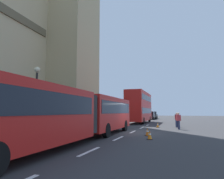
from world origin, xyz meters
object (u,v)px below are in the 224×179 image
object	(u,v)px
traffic_cone_west	(150,135)
pedestrian_by_kerb	(177,119)
traffic_cone_middle	(147,132)
double_decker_bus	(139,106)
sedan_lead	(151,116)
traffic_cone_east	(158,125)
pedestrian_near_cones	(179,120)
articulated_bus	(78,112)
sedan_trailing	(153,115)
street_lamp	(36,95)

from	to	relation	value
traffic_cone_west	pedestrian_by_kerb	xyz separation A→B (m)	(11.07, -1.66, 0.63)
traffic_cone_middle	pedestrian_by_kerb	bearing A→B (deg)	-12.78
double_decker_bus	sedan_lead	distance (m)	14.64
sedan_lead	traffic_cone_east	bearing A→B (deg)	-170.84
traffic_cone_west	traffic_cone_east	distance (m)	10.14
traffic_cone_west	traffic_cone_middle	distance (m)	1.95
traffic_cone_west	traffic_cone_east	bearing A→B (deg)	2.41
double_decker_bus	traffic_cone_west	size ratio (longest dim) A/B	18.57
traffic_cone_middle	pedestrian_near_cones	distance (m)	6.74
traffic_cone_middle	articulated_bus	bearing A→B (deg)	138.06
traffic_cone_middle	pedestrian_near_cones	world-z (taller)	pedestrian_near_cones
sedan_trailing	traffic_cone_east	bearing A→B (deg)	-172.57
traffic_cone_west	pedestrian_near_cones	distance (m)	8.45
traffic_cone_middle	street_lamp	distance (m)	8.94
sedan_lead	traffic_cone_east	world-z (taller)	sedan_lead
traffic_cone_west	pedestrian_near_cones	bearing A→B (deg)	-12.68
articulated_bus	traffic_cone_west	bearing A→B (deg)	-62.08
articulated_bus	street_lamp	size ratio (longest dim) A/B	3.22
street_lamp	pedestrian_by_kerb	xyz separation A→B (m)	(11.60, -10.23, -2.14)
articulated_bus	sedan_trailing	distance (m)	40.99
articulated_bus	traffic_cone_west	xyz separation A→B (m)	(2.15, -4.06, -1.46)
sedan_trailing	pedestrian_by_kerb	distance (m)	28.37
sedan_trailing	pedestrian_near_cones	size ratio (longest dim) A/B	2.60
sedan_lead	pedestrian_by_kerb	xyz separation A→B (m)	(-22.25, -5.83, -0.00)
articulated_bus	pedestrian_by_kerb	world-z (taller)	articulated_bus
traffic_cone_west	double_decker_bus	bearing A→B (deg)	12.19
sedan_trailing	pedestrian_by_kerb	size ratio (longest dim) A/B	2.60
pedestrian_by_kerb	pedestrian_near_cones	bearing A→B (deg)	-176.23
sedan_trailing	traffic_cone_east	xyz separation A→B (m)	(-28.70, -3.74, -0.63)
sedan_lead	traffic_cone_middle	size ratio (longest dim) A/B	7.59
pedestrian_near_cones	pedestrian_by_kerb	xyz separation A→B (m)	(2.85, 0.19, 0.00)
articulated_bus	sedan_trailing	xyz separation A→B (m)	(40.98, 0.11, -0.83)
street_lamp	pedestrian_near_cones	distance (m)	13.77
articulated_bus	sedan_lead	bearing A→B (deg)	0.18
traffic_cone_middle	pedestrian_by_kerb	distance (m)	9.42
double_decker_bus	pedestrian_near_cones	xyz separation A→B (m)	(-10.57, -5.91, -1.80)
sedan_trailing	pedestrian_near_cones	bearing A→B (deg)	-168.87
traffic_cone_west	traffic_cone_east	xyz separation A→B (m)	(10.13, 0.43, 0.00)
articulated_bus	pedestrian_near_cones	bearing A→B (deg)	-29.66
traffic_cone_east	pedestrian_near_cones	world-z (taller)	pedestrian_near_cones
traffic_cone_middle	traffic_cone_east	distance (m)	8.23
articulated_bus	pedestrian_near_cones	xyz separation A→B (m)	(10.37, -5.91, -0.83)
double_decker_bus	traffic_cone_middle	size ratio (longest dim) A/B	18.57
traffic_cone_east	traffic_cone_west	bearing A→B (deg)	-177.59
traffic_cone_east	pedestrian_by_kerb	bearing A→B (deg)	-65.75
traffic_cone_east	double_decker_bus	bearing A→B (deg)	22.76
traffic_cone_east	street_lamp	bearing A→B (deg)	142.64
pedestrian_near_cones	double_decker_bus	bearing A→B (deg)	29.22
traffic_cone_west	pedestrian_near_cones	size ratio (longest dim) A/B	0.34
double_decker_bus	traffic_cone_east	size ratio (longest dim) A/B	18.57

